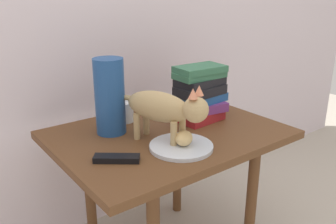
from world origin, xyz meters
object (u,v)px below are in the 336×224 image
Objects in this scene: plate at (181,146)px; bread_roll at (184,138)px; green_vase at (110,96)px; book_stack at (200,93)px; candle_jar at (125,113)px; cat at (165,108)px; tv_remote at (117,158)px; side_table at (168,149)px.

bread_roll is at bearing -36.10° from plate.
book_stack is at bearing -15.31° from green_vase.
green_vase is at bearing -146.13° from candle_jar.
cat is at bearing 104.01° from bread_roll.
plate is at bearing -144.06° from book_stack.
bread_roll is 0.53× the size of tv_remote.
bread_roll is 0.94× the size of candle_jar.
candle_jar reaches higher than side_table.
cat reaches higher than tv_remote.
bread_roll is at bearing -75.99° from cat.
cat reaches higher than bread_roll.
candle_jar is at bearing 111.79° from side_table.
cat is 0.25m from tv_remote.
book_stack is 1.55× the size of tv_remote.
side_table is 2.98× the size of green_vase.
tv_remote reaches higher than side_table.
bread_roll is 0.31m from book_stack.
bread_roll is at bearing 25.08° from tv_remote.
book_stack is (0.25, 0.18, 0.11)m from plate.
green_vase is at bearing 114.60° from bread_roll.
plate is at bearing 25.96° from tv_remote.
plate is at bearing -80.33° from cat.
tv_remote is (-0.29, -0.11, 0.09)m from side_table.
bread_roll is at bearing -85.84° from candle_jar.
candle_jar is at bearing 92.98° from tv_remote.
candle_jar is (-0.02, 0.35, 0.03)m from plate.
green_vase is (-0.13, 0.29, 0.11)m from bread_roll.
cat reaches higher than candle_jar.
bread_roll is (-0.05, -0.16, 0.11)m from side_table.
candle_jar is (-0.08, 0.19, 0.11)m from side_table.
plate is 0.50× the size of cat.
book_stack is at bearing 37.61° from bread_roll.
green_vase is 3.44× the size of candle_jar.
tv_remote is at bearing 167.84° from plate.
green_vase is at bearing 164.69° from book_stack.
cat is at bearing 99.67° from plate.
plate is 0.03m from bread_roll.
book_stack reaches higher than side_table.
cat reaches higher than side_table.
tv_remote reaches higher than plate.
green_vase reaches higher than plate.
side_table is 0.20m from bread_roll.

